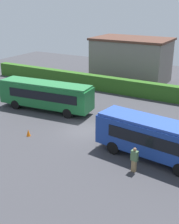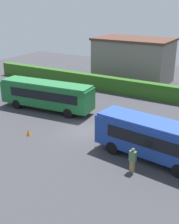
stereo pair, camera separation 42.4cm
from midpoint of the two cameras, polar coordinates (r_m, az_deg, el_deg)
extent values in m
plane|color=#38383D|center=(26.54, -1.40, -3.67)|extent=(64.00, 64.00, 0.00)
cube|color=#19602D|center=(31.31, -8.88, 3.28)|extent=(10.39, 3.38, 2.28)
cube|color=#27723C|center=(30.96, -9.00, 5.47)|extent=(10.06, 3.16, 0.20)
cube|color=black|center=(30.10, -9.67, 3.06)|extent=(7.92, 0.82, 0.91)
cube|color=black|center=(32.05, -7.28, 4.29)|extent=(7.92, 0.82, 0.91)
cube|color=black|center=(34.22, -16.14, 4.70)|extent=(0.23, 1.96, 0.96)
cube|color=silver|center=(34.04, -16.26, 5.80)|extent=(0.17, 1.32, 0.28)
cylinder|color=black|center=(32.64, -14.48, 1.39)|extent=(1.02, 0.38, 1.00)
cylinder|color=black|center=(34.27, -12.22, 2.52)|extent=(1.02, 0.38, 1.00)
cylinder|color=black|center=(29.25, -4.70, -0.28)|extent=(1.02, 0.38, 1.00)
cylinder|color=black|center=(31.06, -2.75, 1.06)|extent=(1.02, 0.38, 1.00)
sphere|color=silver|center=(34.05, -16.69, 2.69)|extent=(0.22, 0.22, 0.22)
sphere|color=silver|center=(35.00, -15.30, 3.32)|extent=(0.22, 0.22, 0.22)
cube|color=navy|center=(21.90, 11.63, -4.87)|extent=(8.74, 3.49, 2.24)
cube|color=#2747A0|center=(21.40, 11.87, -1.92)|extent=(8.46, 3.26, 0.20)
cube|color=black|center=(20.63, 10.90, -5.65)|extent=(6.59, 0.83, 0.90)
cube|color=black|center=(22.74, 13.75, -3.30)|extent=(6.59, 0.83, 0.90)
cube|color=black|center=(23.69, 2.38, -1.68)|extent=(0.28, 2.03, 0.94)
cube|color=silver|center=(23.44, 2.41, -0.16)|extent=(0.20, 1.37, 0.28)
cylinder|color=black|center=(22.63, 4.09, -6.90)|extent=(1.03, 0.40, 1.00)
cylinder|color=black|center=(24.39, 7.04, -4.85)|extent=(1.03, 0.40, 1.00)
sphere|color=silver|center=(23.61, 1.37, -4.52)|extent=(0.22, 0.22, 0.22)
sphere|color=silver|center=(24.64, 3.23, -3.42)|extent=(0.22, 0.22, 0.22)
cube|color=#4C6B47|center=(34.25, -7.15, 2.66)|extent=(0.31, 0.29, 0.81)
cube|color=olive|center=(34.02, -7.21, 3.87)|extent=(0.46, 0.35, 0.71)
sphere|color=#8C6647|center=(33.89, -7.24, 4.62)|extent=(0.22, 0.22, 0.22)
cube|color=olive|center=(20.62, 7.99, -10.29)|extent=(0.33, 0.27, 0.84)
cube|color=#4C6B47|center=(20.23, 8.10, -8.38)|extent=(0.51, 0.32, 0.74)
sphere|color=#8C6647|center=(20.00, 8.17, -7.16)|extent=(0.23, 0.23, 0.23)
cube|color=black|center=(25.30, 16.52, -4.87)|extent=(0.32, 0.26, 0.81)
cube|color=#2D5B1D|center=(36.36, 8.49, 4.56)|extent=(44.00, 1.07, 1.88)
cube|color=slate|center=(42.65, 7.77, 9.74)|extent=(10.10, 6.55, 5.83)
cube|color=#4C2D23|center=(42.17, 7.98, 13.83)|extent=(10.50, 6.82, 0.30)
cone|color=orange|center=(26.04, -12.21, -3.95)|extent=(0.36, 0.36, 0.60)
camera|label=1|loc=(0.21, -90.47, -0.18)|focal=47.24mm
camera|label=2|loc=(0.21, 89.53, 0.18)|focal=47.24mm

